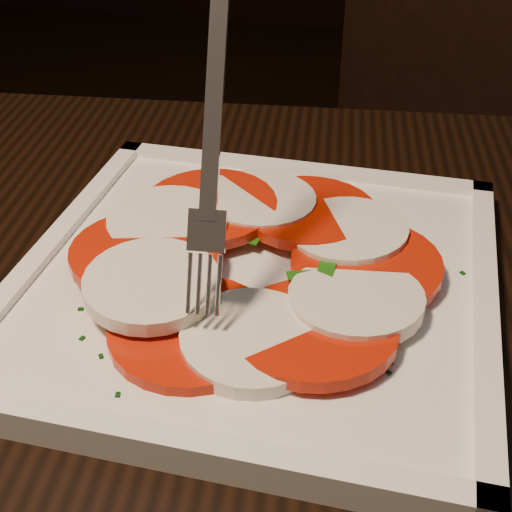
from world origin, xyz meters
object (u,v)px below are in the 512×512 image
at_px(table, 210,485).
at_px(plate, 256,283).
at_px(chair, 429,130).
at_px(fork, 216,131).

xyz_separation_m(table, plate, (0.01, 0.09, 0.11)).
relative_size(table, chair, 1.37).
xyz_separation_m(chair, plate, (-0.13, -0.76, 0.22)).
distance_m(plate, fork, 0.12).
xyz_separation_m(table, chair, (0.14, 0.85, -0.12)).
bearing_deg(table, plate, 82.24).
xyz_separation_m(table, fork, (-0.01, 0.07, 0.22)).
distance_m(table, fork, 0.23).
relative_size(chair, fork, 5.41).
height_order(chair, fork, fork).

